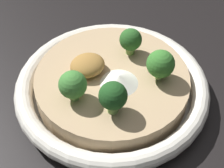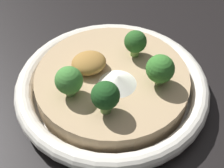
{
  "view_description": "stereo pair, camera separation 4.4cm",
  "coord_description": "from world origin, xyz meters",
  "px_view_note": "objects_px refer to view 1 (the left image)",
  "views": [
    {
      "loc": [
        -0.17,
        -0.25,
        0.34
      ],
      "look_at": [
        0.0,
        0.0,
        0.02
      ],
      "focal_mm": 55.0,
      "sensor_mm": 36.0,
      "label": 1
    },
    {
      "loc": [
        -0.13,
        -0.27,
        0.34
      ],
      "look_at": [
        0.0,
        0.0,
        0.02
      ],
      "focal_mm": 55.0,
      "sensor_mm": 36.0,
      "label": 2
    }
  ],
  "objects_px": {
    "risotto_bowl": "(112,86)",
    "broccoli_left": "(73,85)",
    "broccoli_right": "(131,40)",
    "broccoli_front": "(113,97)",
    "broccoli_front_right": "(161,64)"
  },
  "relations": [
    {
      "from": "broccoli_left",
      "to": "broccoli_right",
      "type": "bearing_deg",
      "value": 15.79
    },
    {
      "from": "broccoli_front",
      "to": "broccoli_right",
      "type": "bearing_deg",
      "value": 43.21
    },
    {
      "from": "broccoli_left",
      "to": "broccoli_front_right",
      "type": "bearing_deg",
      "value": -15.97
    },
    {
      "from": "broccoli_front_right",
      "to": "broccoli_left",
      "type": "relative_size",
      "value": 1.05
    },
    {
      "from": "risotto_bowl",
      "to": "broccoli_front_right",
      "type": "height_order",
      "value": "broccoli_front_right"
    },
    {
      "from": "risotto_bowl",
      "to": "broccoli_front",
      "type": "xyz_separation_m",
      "value": [
        -0.03,
        -0.05,
        0.04
      ]
    },
    {
      "from": "broccoli_right",
      "to": "broccoli_front_right",
      "type": "height_order",
      "value": "broccoli_front_right"
    },
    {
      "from": "risotto_bowl",
      "to": "broccoli_left",
      "type": "xyz_separation_m",
      "value": [
        -0.06,
        -0.01,
        0.04
      ]
    },
    {
      "from": "broccoli_right",
      "to": "broccoli_left",
      "type": "relative_size",
      "value": 0.94
    },
    {
      "from": "broccoli_front_right",
      "to": "broccoli_right",
      "type": "bearing_deg",
      "value": 91.74
    },
    {
      "from": "risotto_bowl",
      "to": "broccoli_left",
      "type": "distance_m",
      "value": 0.07
    },
    {
      "from": "broccoli_front",
      "to": "risotto_bowl",
      "type": "bearing_deg",
      "value": 57.31
    },
    {
      "from": "risotto_bowl",
      "to": "broccoli_right",
      "type": "height_order",
      "value": "broccoli_right"
    },
    {
      "from": "risotto_bowl",
      "to": "broccoli_front_right",
      "type": "relative_size",
      "value": 6.04
    },
    {
      "from": "risotto_bowl",
      "to": "broccoli_front_right",
      "type": "bearing_deg",
      "value": -38.16
    }
  ]
}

